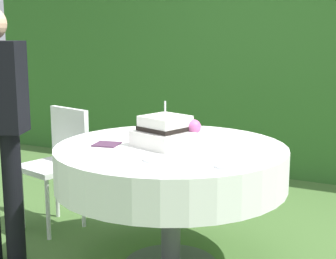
% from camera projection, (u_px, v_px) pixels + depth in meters
% --- Properties ---
extents(foliage_hedge, '(6.97, 0.67, 2.57)m').
position_uv_depth(foliage_hedge, '(284.00, 48.00, 5.21)').
color(foliage_hedge, '#336628').
rests_on(foliage_hedge, ground_plane).
extents(cake_table, '(1.40, 1.40, 0.78)m').
position_uv_depth(cake_table, '(171.00, 166.00, 3.06)').
color(cake_table, '#4C4C51').
rests_on(cake_table, ground_plane).
extents(wedding_cake, '(0.39, 0.39, 0.27)m').
position_uv_depth(wedding_cake, '(166.00, 132.00, 3.03)').
color(wedding_cake, white).
rests_on(wedding_cake, cake_table).
extents(serving_plate_near, '(0.13, 0.13, 0.01)m').
position_uv_depth(serving_plate_near, '(227.00, 166.00, 2.57)').
color(serving_plate_near, white).
rests_on(serving_plate_near, cake_table).
extents(serving_plate_far, '(0.14, 0.14, 0.01)m').
position_uv_depth(serving_plate_far, '(156.00, 160.00, 2.70)').
color(serving_plate_far, white).
rests_on(serving_plate_far, cake_table).
extents(napkin_stack, '(0.17, 0.17, 0.01)m').
position_uv_depth(napkin_stack, '(107.00, 144.00, 3.07)').
color(napkin_stack, '#4C2D47').
rests_on(napkin_stack, cake_table).
extents(garden_chair, '(0.48, 0.48, 0.89)m').
position_uv_depth(garden_chair, '(60.00, 156.00, 3.79)').
color(garden_chair, white).
rests_on(garden_chair, ground_plane).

